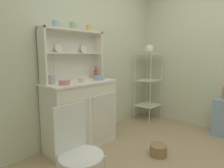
% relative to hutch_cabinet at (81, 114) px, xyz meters
% --- Properties ---
extents(wall_back, '(3.84, 0.05, 2.50)m').
position_rel_hutch_cabinet_xyz_m(wall_back, '(0.30, 0.26, 0.79)').
color(wall_back, beige).
rests_on(wall_back, ground).
extents(hutch_cabinet, '(0.97, 0.45, 0.90)m').
position_rel_hutch_cabinet_xyz_m(hutch_cabinet, '(0.00, 0.00, 0.00)').
color(hutch_cabinet, white).
rests_on(hutch_cabinet, ground).
extents(hutch_shelf_unit, '(0.91, 0.18, 0.67)m').
position_rel_hutch_cabinet_xyz_m(hutch_shelf_unit, '(0.00, 0.16, 0.83)').
color(hutch_shelf_unit, silver).
rests_on(hutch_shelf_unit, hutch_cabinet).
extents(bakers_rack, '(0.43, 0.37, 1.27)m').
position_rel_hutch_cabinet_xyz_m(bakers_rack, '(1.58, -0.04, 0.32)').
color(bakers_rack, silver).
rests_on(bakers_rack, ground).
extents(wire_chair, '(0.36, 0.36, 0.85)m').
position_rel_hutch_cabinet_xyz_m(wire_chair, '(-0.66, -0.81, 0.06)').
color(wire_chair, white).
rests_on(wire_chair, ground).
extents(floor_basket, '(0.21, 0.21, 0.14)m').
position_rel_hutch_cabinet_xyz_m(floor_basket, '(0.50, -0.90, -0.39)').
color(floor_basket, '#93754C').
rests_on(floor_basket, ground).
extents(cup_sky_0, '(0.08, 0.07, 0.08)m').
position_rel_hutch_cabinet_xyz_m(cup_sky_0, '(-0.25, 0.12, 1.15)').
color(cup_sky_0, '#8EB2D1').
rests_on(cup_sky_0, hutch_shelf_unit).
extents(cup_sage_1, '(0.09, 0.08, 0.09)m').
position_rel_hutch_cabinet_xyz_m(cup_sage_1, '(-0.00, 0.12, 1.16)').
color(cup_sage_1, '#9EB78E').
rests_on(cup_sage_1, hutch_shelf_unit).
extents(cup_gold_2, '(0.10, 0.08, 0.09)m').
position_rel_hutch_cabinet_xyz_m(cup_gold_2, '(0.27, 0.12, 1.15)').
color(cup_gold_2, '#DBB760').
rests_on(cup_gold_2, hutch_shelf_unit).
extents(bowl_mixing_large, '(0.13, 0.13, 0.05)m').
position_rel_hutch_cabinet_xyz_m(bowl_mixing_large, '(-0.28, -0.07, 0.46)').
color(bowl_mixing_large, '#D17A84').
rests_on(bowl_mixing_large, hutch_cabinet).
extents(bowl_floral_medium, '(0.14, 0.14, 0.06)m').
position_rel_hutch_cabinet_xyz_m(bowl_floral_medium, '(-0.00, -0.07, 0.47)').
color(bowl_floral_medium, silver).
rests_on(bowl_floral_medium, hutch_cabinet).
extents(bowl_cream_small, '(0.14, 0.14, 0.06)m').
position_rel_hutch_cabinet_xyz_m(bowl_cream_small, '(0.28, -0.07, 0.46)').
color(bowl_cream_small, '#8EB2D1').
rests_on(bowl_cream_small, hutch_cabinet).
extents(jam_bottle, '(0.05, 0.05, 0.18)m').
position_rel_hutch_cabinet_xyz_m(jam_bottle, '(0.36, 0.09, 0.51)').
color(jam_bottle, '#B74C47').
rests_on(jam_bottle, hutch_cabinet).
extents(utensil_jar, '(0.08, 0.08, 0.23)m').
position_rel_hutch_cabinet_xyz_m(utensil_jar, '(-0.36, 0.08, 0.49)').
color(utensil_jar, '#B2B7C6').
rests_on(utensil_jar, hutch_cabinet).
extents(porcelain_teapot, '(0.25, 0.15, 0.18)m').
position_rel_hutch_cabinet_xyz_m(porcelain_teapot, '(1.58, -0.04, 0.89)').
color(porcelain_teapot, white).
rests_on(porcelain_teapot, bakers_rack).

